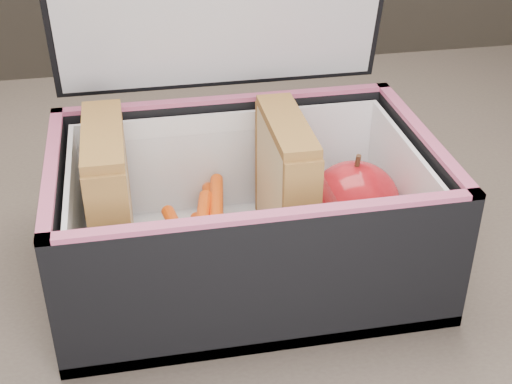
# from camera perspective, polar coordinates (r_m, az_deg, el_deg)

# --- Properties ---
(kitchen_table) EXTENTS (1.20, 0.80, 0.75)m
(kitchen_table) POSITION_cam_1_polar(r_m,az_deg,el_deg) (0.65, -1.26, -10.61)
(kitchen_table) COLOR #65584B
(kitchen_table) RESTS_ON ground
(lunch_bag) EXTENTS (0.28, 0.22, 0.28)m
(lunch_bag) POSITION_cam_1_polar(r_m,az_deg,el_deg) (0.53, -0.93, -0.84)
(lunch_bag) COLOR black
(lunch_bag) RESTS_ON kitchen_table
(plastic_tub) EXTENTS (0.18, 0.13, 0.07)m
(plastic_tub) POSITION_cam_1_polar(r_m,az_deg,el_deg) (0.54, -4.43, -1.87)
(plastic_tub) COLOR white
(plastic_tub) RESTS_ON lunch_bag
(sandwich_left) EXTENTS (0.03, 0.10, 0.11)m
(sandwich_left) POSITION_cam_1_polar(r_m,az_deg,el_deg) (0.53, -11.60, -0.57)
(sandwich_left) COLOR beige
(sandwich_left) RESTS_ON plastic_tub
(sandwich_right) EXTENTS (0.03, 0.10, 0.11)m
(sandwich_right) POSITION_cam_1_polar(r_m,az_deg,el_deg) (0.54, 2.39, 0.61)
(sandwich_right) COLOR beige
(sandwich_right) RESTS_ON plastic_tub
(carrot_sticks) EXTENTS (0.05, 0.15, 0.03)m
(carrot_sticks) POSITION_cam_1_polar(r_m,az_deg,el_deg) (0.55, -3.68, -3.24)
(carrot_sticks) COLOR #E3400A
(carrot_sticks) RESTS_ON plastic_tub
(paper_napkin) EXTENTS (0.09, 0.09, 0.01)m
(paper_napkin) POSITION_cam_1_polar(r_m,az_deg,el_deg) (0.58, 7.57, -3.52)
(paper_napkin) COLOR white
(paper_napkin) RESTS_ON lunch_bag
(red_apple) EXTENTS (0.07, 0.07, 0.07)m
(red_apple) POSITION_cam_1_polar(r_m,az_deg,el_deg) (0.55, 7.87, -0.84)
(red_apple) COLOR maroon
(red_apple) RESTS_ON paper_napkin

